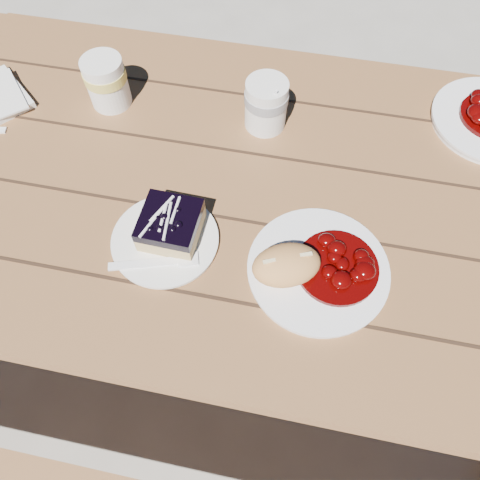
% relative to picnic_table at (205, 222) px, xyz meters
% --- Properties ---
extents(ground, '(60.00, 60.00, 0.00)m').
position_rel_picnic_table_xyz_m(ground, '(0.00, 0.00, -0.59)').
color(ground, gray).
rests_on(ground, ground).
extents(picnic_table, '(2.00, 1.55, 0.75)m').
position_rel_picnic_table_xyz_m(picnic_table, '(0.00, 0.00, 0.00)').
color(picnic_table, brown).
rests_on(picnic_table, ground).
extents(main_plate, '(0.24, 0.24, 0.02)m').
position_rel_picnic_table_xyz_m(main_plate, '(0.25, -0.16, 0.17)').
color(main_plate, white).
rests_on(main_plate, picnic_table).
extents(goulash_stew, '(0.14, 0.14, 0.04)m').
position_rel_picnic_table_xyz_m(goulash_stew, '(0.28, -0.15, 0.20)').
color(goulash_stew, '#480302').
rests_on(goulash_stew, main_plate).
extents(bread_roll, '(0.14, 0.12, 0.06)m').
position_rel_picnic_table_xyz_m(bread_roll, '(0.19, -0.18, 0.21)').
color(bread_roll, tan).
rests_on(bread_roll, main_plate).
extents(dessert_plate, '(0.19, 0.19, 0.01)m').
position_rel_picnic_table_xyz_m(dessert_plate, '(-0.03, -0.15, 0.17)').
color(dessert_plate, white).
rests_on(dessert_plate, picnic_table).
extents(blueberry_cake, '(0.10, 0.10, 0.06)m').
position_rel_picnic_table_xyz_m(blueberry_cake, '(-0.02, -0.14, 0.20)').
color(blueberry_cake, tan).
rests_on(blueberry_cake, dessert_plate).
extents(fork_dessert, '(0.16, 0.07, 0.00)m').
position_rel_picnic_table_xyz_m(fork_dessert, '(-0.05, -0.21, 0.17)').
color(fork_dessert, white).
rests_on(fork_dessert, dessert_plate).
extents(coffee_cup, '(0.08, 0.08, 0.11)m').
position_rel_picnic_table_xyz_m(coffee_cup, '(0.10, 0.17, 0.21)').
color(coffee_cup, white).
rests_on(coffee_cup, picnic_table).
extents(second_cup, '(0.08, 0.08, 0.11)m').
position_rel_picnic_table_xyz_m(second_cup, '(-0.24, 0.16, 0.21)').
color(second_cup, white).
rests_on(second_cup, picnic_table).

